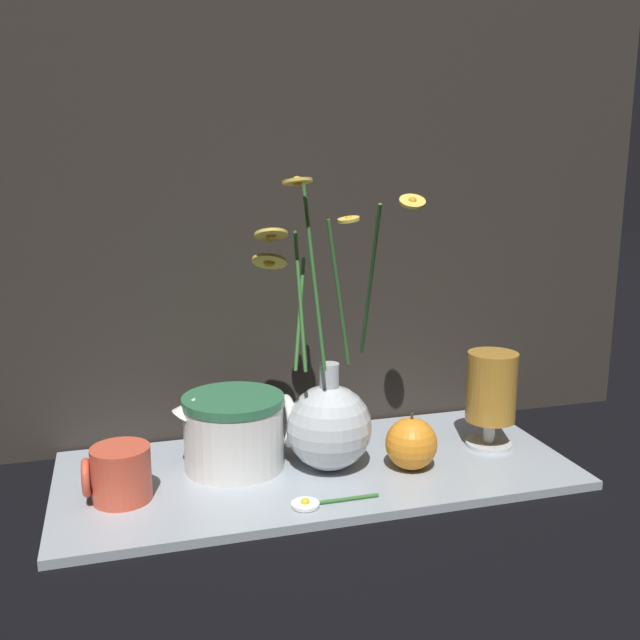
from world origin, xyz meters
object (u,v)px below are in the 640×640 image
tea_glass (491,390)px  orange_fruit (411,444)px  vase_with_flowers (329,420)px  ceramic_pitcher (235,428)px  yellow_mug (119,474)px

tea_glass → orange_fruit: tea_glass is taller
vase_with_flowers → ceramic_pitcher: bearing=162.4°
tea_glass → orange_fruit: size_ratio=1.80×
yellow_mug → orange_fruit: orange_fruit is taller
ceramic_pitcher → orange_fruit: 0.25m
yellow_mug → orange_fruit: (0.39, -0.01, 0.00)m
ceramic_pitcher → vase_with_flowers: bearing=-17.6°
tea_glass → orange_fruit: 0.16m
vase_with_flowers → ceramic_pitcher: size_ratio=2.41×
ceramic_pitcher → tea_glass: tea_glass is taller
yellow_mug → ceramic_pitcher: ceramic_pitcher is taller
vase_with_flowers → yellow_mug: vase_with_flowers is taller
vase_with_flowers → ceramic_pitcher: (-0.13, 0.04, -0.01)m
vase_with_flowers → yellow_mug: (-0.28, -0.02, -0.04)m
ceramic_pitcher → tea_glass: bearing=-4.6°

